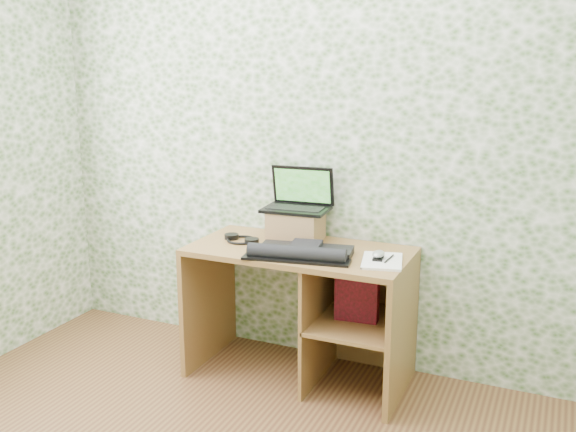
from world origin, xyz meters
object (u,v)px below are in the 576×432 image
at_px(riser, 296,226).
at_px(keyboard, 302,252).
at_px(laptop, 299,200).
at_px(notepad, 382,261).
at_px(desk, 314,295).

distance_m(riser, keyboard, 0.32).
height_order(laptop, notepad, laptop).
relative_size(laptop, notepad, 1.35).
relative_size(riser, notepad, 1.01).
distance_m(desk, keyboard, 0.34).
xyz_separation_m(keyboard, notepad, (0.41, 0.08, -0.02)).
xyz_separation_m(laptop, keyboard, (0.15, -0.32, -0.20)).
bearing_deg(notepad, desk, 155.03).
bearing_deg(keyboard, riser, 108.81).
height_order(laptop, keyboard, laptop).
relative_size(desk, keyboard, 2.11).
bearing_deg(riser, notepad, -19.60).
relative_size(desk, laptop, 3.16).
bearing_deg(keyboard, laptop, 105.76).
distance_m(desk, notepad, 0.49).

